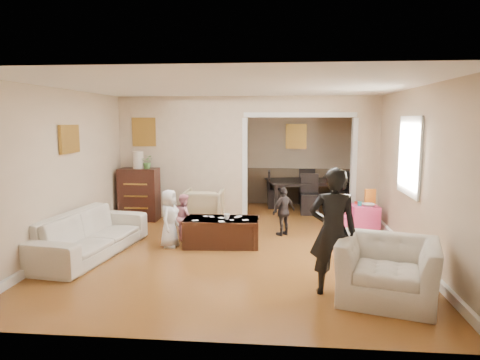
# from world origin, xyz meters

# --- Properties ---
(floor) EXTENTS (7.00, 7.00, 0.00)m
(floor) POSITION_xyz_m (0.00, 0.00, 0.00)
(floor) COLOR #AA642B
(floor) RESTS_ON ground
(partition_left) EXTENTS (2.75, 0.18, 2.60)m
(partition_left) POSITION_xyz_m (-1.38, 1.80, 1.30)
(partition_left) COLOR #CCB495
(partition_left) RESTS_ON ground
(partition_right) EXTENTS (0.55, 0.18, 2.60)m
(partition_right) POSITION_xyz_m (2.48, 1.80, 1.30)
(partition_right) COLOR #CCB495
(partition_right) RESTS_ON ground
(partition_header) EXTENTS (2.22, 0.18, 0.35)m
(partition_header) POSITION_xyz_m (1.10, 1.80, 2.42)
(partition_header) COLOR #CCB495
(partition_header) RESTS_ON partition_right
(window_pane) EXTENTS (0.03, 0.95, 1.10)m
(window_pane) POSITION_xyz_m (2.73, -0.40, 1.55)
(window_pane) COLOR white
(window_pane) RESTS_ON ground
(framed_art_partition) EXTENTS (0.45, 0.03, 0.55)m
(framed_art_partition) POSITION_xyz_m (-2.20, 1.70, 1.85)
(framed_art_partition) COLOR brown
(framed_art_partition) RESTS_ON partition_left
(framed_art_sofa_wall) EXTENTS (0.03, 0.55, 0.40)m
(framed_art_sofa_wall) POSITION_xyz_m (-2.71, -0.60, 1.80)
(framed_art_sofa_wall) COLOR brown
(framed_art_alcove) EXTENTS (0.45, 0.03, 0.55)m
(framed_art_alcove) POSITION_xyz_m (1.10, 3.44, 1.70)
(framed_art_alcove) COLOR brown
(sofa) EXTENTS (1.20, 2.38, 0.67)m
(sofa) POSITION_xyz_m (-2.27, -1.00, 0.33)
(sofa) COLOR beige
(sofa) RESTS_ON ground
(armchair_back) EXTENTS (0.76, 0.79, 0.71)m
(armchair_back) POSITION_xyz_m (-0.83, 1.22, 0.35)
(armchair_back) COLOR #C3B687
(armchair_back) RESTS_ON ground
(armchair_front) EXTENTS (1.34, 1.25, 0.72)m
(armchair_front) POSITION_xyz_m (1.97, -2.33, 0.36)
(armchair_front) COLOR beige
(armchair_front) RESTS_ON ground
(dresser) EXTENTS (0.80, 0.45, 1.10)m
(dresser) POSITION_xyz_m (-2.25, 1.39, 0.55)
(dresser) COLOR black
(dresser) RESTS_ON ground
(table_lamp) EXTENTS (0.22, 0.22, 0.36)m
(table_lamp) POSITION_xyz_m (-2.25, 1.39, 1.28)
(table_lamp) COLOR beige
(table_lamp) RESTS_ON dresser
(potted_plant) EXTENTS (0.25, 0.22, 0.28)m
(potted_plant) POSITION_xyz_m (-2.05, 1.39, 1.24)
(potted_plant) COLOR #4C7C37
(potted_plant) RESTS_ON dresser
(coffee_table) EXTENTS (1.28, 0.70, 0.46)m
(coffee_table) POSITION_xyz_m (-0.27, -0.32, 0.23)
(coffee_table) COLOR #351B10
(coffee_table) RESTS_ON ground
(coffee_cup) EXTENTS (0.11, 0.11, 0.09)m
(coffee_cup) POSITION_xyz_m (-0.17, -0.37, 0.51)
(coffee_cup) COLOR silver
(coffee_cup) RESTS_ON coffee_table
(play_table) EXTENTS (0.54, 0.54, 0.48)m
(play_table) POSITION_xyz_m (2.33, 0.97, 0.24)
(play_table) COLOR #E03B79
(play_table) RESTS_ON ground
(cereal_box) EXTENTS (0.21, 0.09, 0.30)m
(cereal_box) POSITION_xyz_m (2.45, 1.07, 0.63)
(cereal_box) COLOR yellow
(cereal_box) RESTS_ON play_table
(cyan_cup) EXTENTS (0.08, 0.08, 0.08)m
(cyan_cup) POSITION_xyz_m (2.23, 0.92, 0.52)
(cyan_cup) COLOR #25ACBC
(cyan_cup) RESTS_ON play_table
(toy_block) EXTENTS (0.10, 0.09, 0.05)m
(toy_block) POSITION_xyz_m (2.21, 1.09, 0.51)
(toy_block) COLOR red
(toy_block) RESTS_ON play_table
(play_bowl) EXTENTS (0.25, 0.25, 0.06)m
(play_bowl) POSITION_xyz_m (2.38, 0.85, 0.51)
(play_bowl) COLOR white
(play_bowl) RESTS_ON play_table
(dining_table) EXTENTS (2.10, 1.45, 0.68)m
(dining_table) POSITION_xyz_m (1.38, 2.93, 0.34)
(dining_table) COLOR black
(dining_table) RESTS_ON ground
(adult_person) EXTENTS (0.57, 0.37, 1.56)m
(adult_person) POSITION_xyz_m (1.34, -2.20, 0.78)
(adult_person) COLOR black
(adult_person) RESTS_ON ground
(child_kneel_a) EXTENTS (0.36, 0.50, 0.97)m
(child_kneel_a) POSITION_xyz_m (-1.12, -0.47, 0.48)
(child_kneel_a) COLOR white
(child_kneel_a) RESTS_ON ground
(child_kneel_b) EXTENTS (0.44, 0.49, 0.82)m
(child_kneel_b) POSITION_xyz_m (-0.97, -0.02, 0.41)
(child_kneel_b) COLOR pink
(child_kneel_b) RESTS_ON ground
(child_toddler) EXTENTS (0.53, 0.52, 0.90)m
(child_toddler) POSITION_xyz_m (0.78, 0.43, 0.45)
(child_toddler) COLOR black
(child_toddler) RESTS_ON ground
(craft_papers) EXTENTS (0.94, 0.54, 0.00)m
(craft_papers) POSITION_xyz_m (-0.25, -0.32, 0.47)
(craft_papers) COLOR white
(craft_papers) RESTS_ON coffee_table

